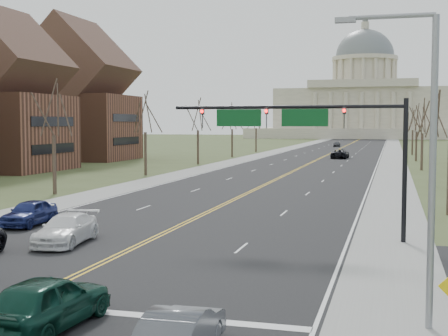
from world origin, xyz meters
The scene contains 28 objects.
ground centered at (0.00, 0.00, 0.00)m, with size 600.00×600.00×0.00m, color #414F27.
road centered at (0.00, 110.00, 0.01)m, with size 20.00×380.00×0.01m, color black.
cross_road centered at (0.00, 6.00, 0.01)m, with size 120.00×14.00×0.01m, color black.
sidewalk_left centered at (-12.00, 110.00, 0.01)m, with size 4.00×380.00×0.03m, color gray.
sidewalk_right centered at (12.00, 110.00, 0.01)m, with size 4.00×380.00×0.03m, color gray.
center_line centered at (0.00, 110.00, 0.01)m, with size 0.42×380.00×0.01m, color gold.
edge_line_left centered at (-9.80, 110.00, 0.01)m, with size 0.15×380.00×0.01m, color silver.
edge_line_right centered at (9.80, 110.00, 0.01)m, with size 0.15×380.00×0.01m, color silver.
stop_bar centered at (5.00, -1.00, 0.01)m, with size 9.50×0.50×0.01m, color silver.
capitol centered at (0.00, 249.91, 14.20)m, with size 90.00×60.00×50.00m.
signal_mast centered at (7.45, 13.50, 5.76)m, with size 12.12×0.44×7.20m.
street_light centered at (12.74, 0.00, 5.23)m, with size 2.90×0.25×9.07m.
tree_l_0 centered at (-15.50, 28.00, 6.94)m, with size 3.96×3.96×9.00m.
tree_r_1 centered at (15.50, 44.00, 6.55)m, with size 3.74×3.74×8.50m.
tree_l_1 centered at (-15.50, 48.00, 6.94)m, with size 3.96×3.96×9.00m.
tree_r_2 centered at (15.50, 64.00, 6.55)m, with size 3.74×3.74×8.50m.
tree_l_2 centered at (-15.50, 68.00, 6.94)m, with size 3.96×3.96×9.00m.
tree_r_3 centered at (15.50, 84.00, 6.55)m, with size 3.74×3.74×8.50m.
tree_l_3 centered at (-15.50, 88.00, 6.94)m, with size 3.96×3.96×9.00m.
tree_r_4 centered at (15.50, 104.00, 6.55)m, with size 3.74×3.74×8.50m.
tree_l_4 centered at (-15.50, 108.00, 6.94)m, with size 3.96×3.96×9.00m.
bldg_left_far centered at (-38.00, 74.00, 9.54)m, with size 17.10×14.28×23.25m.
car_nb_inner_lead centered at (2.36, -2.95, 0.82)m, with size 1.91×4.75×1.62m, color #0B3125.
car_nb_outer_lead centered at (6.80, -4.04, 0.69)m, with size 1.42×4.09×1.35m, color #515459.
car_sb_inner_second centered at (-3.63, 8.79, 0.73)m, with size 2.01×4.95×1.44m, color white.
car_sb_outer_second centered at (-8.51, 13.21, 0.76)m, with size 1.76×4.37×1.49m, color navy.
car_far_nb centered at (3.31, 88.57, 0.80)m, with size 2.61×5.66×1.57m, color black.
car_far_sb centered at (-1.80, 141.35, 0.70)m, with size 1.63×4.04×1.38m, color #45474C.
Camera 1 is at (11.89, -18.62, 5.96)m, focal length 50.00 mm.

